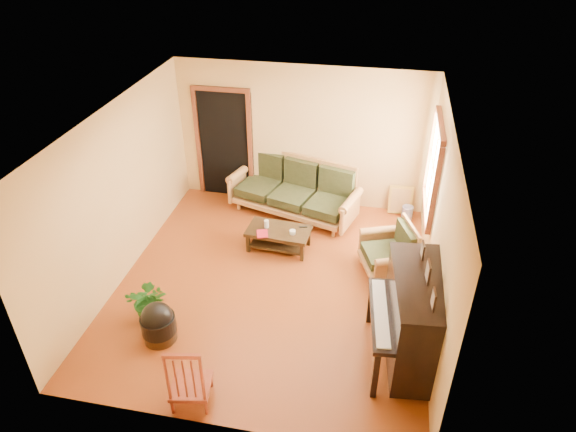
% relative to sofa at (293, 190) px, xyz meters
% --- Properties ---
extents(floor, '(5.00, 5.00, 0.00)m').
position_rel_sofa_xyz_m(floor, '(0.06, -2.01, -0.49)').
color(floor, '#66290D').
rests_on(floor, ground).
extents(doorway, '(1.08, 0.16, 2.05)m').
position_rel_sofa_xyz_m(doorway, '(-1.39, 0.47, 0.53)').
color(doorway, black).
rests_on(doorway, floor).
extents(window, '(0.12, 1.36, 1.46)m').
position_rel_sofa_xyz_m(window, '(2.27, -0.71, 1.01)').
color(window, white).
rests_on(window, right_wall).
extents(sofa, '(2.48, 1.58, 0.99)m').
position_rel_sofa_xyz_m(sofa, '(0.00, 0.00, 0.00)').
color(sofa, '#A9733E').
rests_on(sofa, floor).
extents(coffee_table, '(1.05, 0.63, 0.37)m').
position_rel_sofa_xyz_m(coffee_table, '(-0.03, -1.12, -0.31)').
color(coffee_table, black).
rests_on(coffee_table, floor).
extents(armchair, '(1.04, 1.06, 0.84)m').
position_rel_sofa_xyz_m(armchair, '(1.71, -1.40, -0.07)').
color(armchair, '#A9733E').
rests_on(armchair, floor).
extents(piano, '(0.99, 1.52, 1.27)m').
position_rel_sofa_xyz_m(piano, '(2.08, -3.12, 0.14)').
color(piano, black).
rests_on(piano, floor).
extents(footstool, '(0.50, 0.50, 0.43)m').
position_rel_sofa_xyz_m(footstool, '(-1.14, -3.41, -0.28)').
color(footstool, black).
rests_on(footstool, floor).
extents(red_chair, '(0.52, 0.55, 0.95)m').
position_rel_sofa_xyz_m(red_chair, '(-0.38, -4.24, -0.02)').
color(red_chair, maroon).
rests_on(red_chair, floor).
extents(leaning_frame, '(0.43, 0.12, 0.57)m').
position_rel_sofa_xyz_m(leaning_frame, '(1.91, 0.37, -0.21)').
color(leaning_frame, gold).
rests_on(leaning_frame, floor).
extents(ceramic_crock, '(0.21, 0.21, 0.25)m').
position_rel_sofa_xyz_m(ceramic_crock, '(2.05, 0.21, -0.37)').
color(ceramic_crock, '#3748A7').
rests_on(ceramic_crock, floor).
extents(potted_plant, '(0.62, 0.56, 0.63)m').
position_rel_sofa_xyz_m(potted_plant, '(-1.41, -3.06, -0.18)').
color(potted_plant, '#1C5718').
rests_on(potted_plant, floor).
extents(book, '(0.23, 0.27, 0.02)m').
position_rel_sofa_xyz_m(book, '(-0.34, -1.33, -0.11)').
color(book, maroon).
rests_on(book, coffee_table).
extents(candle, '(0.09, 0.09, 0.13)m').
position_rel_sofa_xyz_m(candle, '(-0.23, -1.09, -0.06)').
color(candle, silver).
rests_on(candle, coffee_table).
extents(glass_jar, '(0.12, 0.12, 0.06)m').
position_rel_sofa_xyz_m(glass_jar, '(0.22, -1.19, -0.09)').
color(glass_jar, silver).
rests_on(glass_jar, coffee_table).
extents(remote, '(0.14, 0.07, 0.01)m').
position_rel_sofa_xyz_m(remote, '(0.35, -0.97, -0.12)').
color(remote, black).
rests_on(remote, coffee_table).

